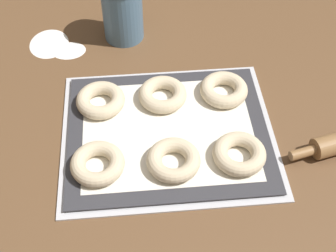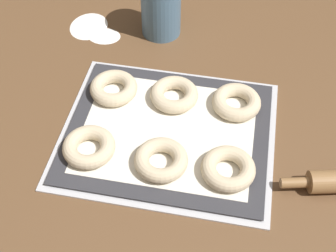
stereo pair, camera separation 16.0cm
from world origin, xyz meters
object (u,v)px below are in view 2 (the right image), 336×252
(bagel_back_right, at_px, (236,102))
(flour_canister, at_px, (161,5))
(bagel_front_center, at_px, (161,160))
(bagel_front_right, at_px, (228,169))
(bagel_back_center, at_px, (174,95))
(baking_tray, at_px, (168,133))
(bagel_front_left, at_px, (89,147))
(bagel_back_left, at_px, (114,88))

(bagel_back_right, bearing_deg, flour_canister, 131.53)
(bagel_front_center, relative_size, flour_canister, 0.66)
(bagel_back_right, bearing_deg, bagel_front_right, -89.74)
(bagel_front_center, bearing_deg, bagel_back_center, 92.16)
(baking_tray, xyz_separation_m, bagel_front_center, (0.00, -0.08, 0.02))
(bagel_back_right, bearing_deg, bagel_front_left, -147.27)
(bagel_front_left, xyz_separation_m, flour_canister, (0.06, 0.39, 0.05))
(bagel_back_left, height_order, flour_canister, flour_canister)
(bagel_front_center, distance_m, bagel_back_right, 0.21)
(bagel_front_left, bearing_deg, flour_canister, 81.55)
(bagel_back_center, relative_size, flour_canister, 0.66)
(baking_tray, distance_m, bagel_front_left, 0.16)
(bagel_front_left, distance_m, bagel_back_right, 0.30)
(bagel_back_left, bearing_deg, bagel_front_center, -50.75)
(bagel_front_right, height_order, bagel_back_right, same)
(bagel_back_left, relative_size, bagel_back_center, 1.00)
(bagel_front_left, bearing_deg, bagel_back_right, 32.73)
(bagel_front_right, bearing_deg, flour_canister, 117.10)
(baking_tray, bearing_deg, flour_canister, 103.69)
(bagel_front_right, xyz_separation_m, flour_canister, (-0.20, 0.39, 0.05))
(bagel_back_center, distance_m, flour_canister, 0.24)
(bagel_front_center, bearing_deg, baking_tray, 91.97)
(bagel_front_left, height_order, bagel_back_right, same)
(bagel_back_center, bearing_deg, bagel_back_left, -177.74)
(baking_tray, height_order, flour_canister, flour_canister)
(bagel_front_center, distance_m, flour_canister, 0.40)
(bagel_front_left, bearing_deg, baking_tray, 30.06)
(baking_tray, distance_m, bagel_front_center, 0.08)
(bagel_back_center, bearing_deg, flour_canister, 107.71)
(bagel_front_center, height_order, bagel_back_center, same)
(bagel_front_center, xyz_separation_m, bagel_back_left, (-0.13, 0.16, 0.00))
(baking_tray, height_order, bagel_front_right, bagel_front_right)
(bagel_back_left, relative_size, bagel_back_right, 1.00)
(bagel_back_center, relative_size, bagel_back_right, 1.00)
(bagel_back_center, xyz_separation_m, bagel_back_right, (0.13, 0.00, 0.00))
(flour_canister, bearing_deg, bagel_back_right, -48.47)
(bagel_front_right, distance_m, bagel_back_left, 0.30)
(bagel_back_center, bearing_deg, bagel_front_center, -87.84)
(bagel_front_left, height_order, bagel_front_right, same)
(bagel_back_left, distance_m, bagel_back_center, 0.13)
(bagel_front_right, bearing_deg, bagel_back_center, 127.95)
(bagel_back_left, xyz_separation_m, flour_canister, (0.05, 0.23, 0.05))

